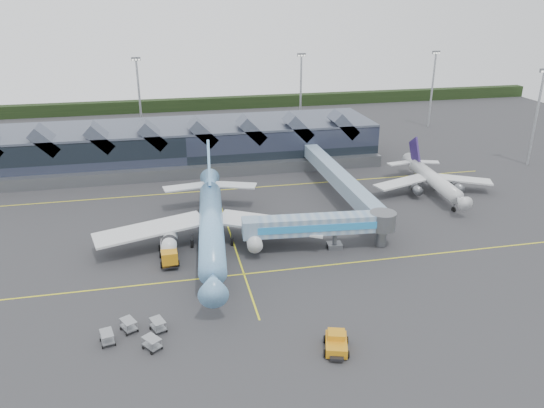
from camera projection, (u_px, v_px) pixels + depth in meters
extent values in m
plane|color=#2C2C2F|center=(236.00, 250.00, 84.72)|extent=(260.00, 260.00, 0.00)
cube|color=yellow|center=(244.00, 274.00, 77.47)|extent=(120.00, 0.25, 0.01)
cube|color=yellow|center=(216.00, 190.00, 110.11)|extent=(120.00, 0.25, 0.01)
cube|color=yellow|center=(227.00, 225.00, 93.79)|extent=(0.25, 60.00, 0.01)
cube|color=black|center=(188.00, 104.00, 183.71)|extent=(260.00, 4.00, 4.00)
cube|color=black|center=(184.00, 145.00, 125.58)|extent=(90.00, 20.00, 9.00)
cube|color=#454D5D|center=(183.00, 126.00, 123.83)|extent=(90.00, 20.00, 0.60)
cube|color=slate|center=(188.00, 173.00, 116.80)|extent=(90.00, 2.50, 2.60)
cube|color=#454D5D|center=(46.00, 140.00, 111.73)|extent=(6.43, 6.00, 6.43)
cube|color=#454D5D|center=(100.00, 137.00, 113.90)|extent=(6.43, 6.00, 6.43)
cube|color=#454D5D|center=(152.00, 134.00, 116.07)|extent=(6.43, 6.00, 6.43)
cube|color=#454D5D|center=(203.00, 132.00, 118.23)|extent=(6.43, 6.00, 6.43)
cube|color=#454D5D|center=(251.00, 129.00, 120.40)|extent=(6.43, 6.00, 6.43)
cube|color=#454D5D|center=(298.00, 127.00, 122.56)|extent=(6.43, 6.00, 6.43)
cube|color=#454D5D|center=(343.00, 124.00, 124.73)|extent=(6.43, 6.00, 6.43)
cylinder|color=#9A9EA3|center=(140.00, 101.00, 142.95)|extent=(0.56, 0.56, 22.00)
cube|color=slate|center=(136.00, 59.00, 138.85)|extent=(2.40, 0.50, 0.90)
cylinder|color=#9A9EA3|center=(301.00, 94.00, 151.81)|extent=(0.56, 0.56, 22.00)
cube|color=slate|center=(301.00, 55.00, 147.71)|extent=(2.40, 0.50, 0.90)
cylinder|color=#9A9EA3|center=(432.00, 90.00, 157.87)|extent=(0.56, 0.56, 22.00)
cube|color=slate|center=(436.00, 52.00, 153.77)|extent=(2.40, 0.50, 0.90)
cylinder|color=#9A9EA3|center=(536.00, 119.00, 122.59)|extent=(0.56, 0.56, 22.00)
cylinder|color=#6397C9|center=(211.00, 226.00, 83.48)|extent=(6.73, 31.08, 3.81)
cone|color=#6397C9|center=(213.00, 284.00, 66.83)|extent=(4.29, 5.63, 3.81)
cube|color=black|center=(213.00, 281.00, 65.92)|extent=(1.47, 0.47, 0.48)
cone|color=#6397C9|center=(210.00, 184.00, 100.84)|extent=(4.46, 7.38, 3.81)
cube|color=silver|center=(150.00, 229.00, 83.84)|extent=(18.14, 9.35, 1.26)
cube|color=silver|center=(272.00, 223.00, 85.98)|extent=(18.16, 12.15, 1.26)
cylinder|color=silver|center=(169.00, 243.00, 81.34)|extent=(2.85, 5.49, 2.36)
cylinder|color=silver|center=(254.00, 239.00, 82.76)|extent=(2.85, 5.49, 2.36)
cube|color=#6397C9|center=(209.00, 167.00, 97.73)|extent=(1.38, 9.74, 10.49)
cube|color=silver|center=(185.00, 187.00, 99.10)|extent=(8.30, 4.23, 0.25)
cube|color=silver|center=(235.00, 185.00, 100.13)|extent=(8.51, 5.55, 0.25)
cylinder|color=slate|center=(214.00, 290.00, 71.20)|extent=(0.28, 0.28, 2.20)
cylinder|color=slate|center=(192.00, 240.00, 85.46)|extent=(0.28, 0.28, 2.20)
cylinder|color=slate|center=(232.00, 238.00, 86.17)|extent=(0.28, 0.28, 2.20)
cylinder|color=black|center=(214.00, 295.00, 71.46)|extent=(0.58, 1.45, 1.41)
cylinder|color=silver|center=(434.00, 180.00, 107.03)|extent=(4.15, 19.70, 2.79)
cone|color=silver|center=(461.00, 201.00, 96.51)|extent=(3.02, 3.54, 2.79)
cube|color=black|center=(463.00, 198.00, 95.91)|extent=(1.08, 0.41, 0.48)
cone|color=silver|center=(412.00, 161.00, 117.98)|extent=(3.10, 4.65, 2.79)
cube|color=silver|center=(402.00, 182.00, 107.16)|extent=(12.15, 6.33, 0.93)
cube|color=silver|center=(462.00, 179.00, 108.90)|extent=(12.13, 7.72, 0.93)
cylinder|color=slate|center=(416.00, 189.00, 105.61)|extent=(1.96, 3.46, 1.73)
cylinder|color=slate|center=(457.00, 187.00, 106.77)|extent=(1.96, 3.46, 1.73)
cube|color=#2C1C55|center=(415.00, 152.00, 115.99)|extent=(0.86, 6.29, 6.81)
cube|color=silver|center=(399.00, 163.00, 116.79)|extent=(5.58, 2.85, 0.23)
cube|color=silver|center=(426.00, 162.00, 117.63)|extent=(5.67, 3.50, 0.23)
cylinder|color=slate|center=(454.00, 207.00, 99.39)|extent=(0.26, 0.26, 1.62)
cylinder|color=slate|center=(420.00, 189.00, 108.30)|extent=(0.26, 0.26, 1.62)
cylinder|color=slate|center=(442.00, 188.00, 108.94)|extent=(0.26, 0.26, 1.62)
cylinder|color=black|center=(454.00, 210.00, 99.58)|extent=(0.49, 1.06, 1.03)
cube|color=#6787AB|center=(317.00, 224.00, 83.36)|extent=(19.49, 4.46, 2.80)
cube|color=#2889CC|center=(320.00, 228.00, 81.99)|extent=(19.26, 1.69, 1.16)
cube|color=#6787AB|center=(250.00, 228.00, 82.06)|extent=(2.75, 3.28, 2.90)
cylinder|color=slate|center=(335.00, 236.00, 84.53)|extent=(0.68, 0.68, 4.35)
cube|color=slate|center=(334.00, 246.00, 85.18)|extent=(2.47, 2.11, 0.87)
cylinder|color=black|center=(328.00, 247.00, 85.10)|extent=(0.46, 0.90, 0.87)
cylinder|color=black|center=(340.00, 246.00, 85.33)|extent=(0.46, 0.90, 0.87)
cylinder|color=slate|center=(383.00, 221.00, 84.66)|extent=(4.25, 4.25, 2.90)
cylinder|color=slate|center=(382.00, 233.00, 85.48)|extent=(1.74, 1.74, 4.35)
cube|color=black|center=(169.00, 254.00, 81.79)|extent=(2.61, 8.82, 0.49)
cube|color=orange|center=(170.00, 258.00, 78.44)|extent=(2.40, 2.21, 2.14)
cube|color=black|center=(170.00, 257.00, 77.56)|extent=(2.14, 0.21, 0.97)
cylinder|color=silver|center=(167.00, 243.00, 82.35)|extent=(2.41, 5.71, 2.24)
sphere|color=silver|center=(166.00, 236.00, 84.89)|extent=(2.14, 2.14, 2.14)
sphere|color=silver|center=(169.00, 251.00, 79.82)|extent=(2.14, 2.14, 2.14)
cylinder|color=black|center=(162.00, 265.00, 78.99)|extent=(0.37, 0.98, 0.97)
cylinder|color=black|center=(178.00, 263.00, 79.53)|extent=(0.37, 0.98, 0.97)
cylinder|color=black|center=(161.00, 255.00, 82.05)|extent=(0.37, 0.98, 0.97)
cylinder|color=black|center=(176.00, 253.00, 82.60)|extent=(0.37, 0.98, 0.97)
cylinder|color=black|center=(160.00, 248.00, 84.23)|extent=(0.37, 0.98, 0.97)
cylinder|color=black|center=(175.00, 246.00, 84.78)|extent=(0.37, 0.98, 0.97)
cube|color=orange|center=(336.00, 344.00, 60.82)|extent=(3.48, 4.51, 1.10)
cube|color=orange|center=(336.00, 335.00, 61.12)|extent=(2.42, 2.27, 0.77)
cube|color=black|center=(337.00, 358.00, 58.98)|extent=(1.74, 1.30, 0.33)
cylinder|color=black|center=(325.00, 353.00, 59.81)|extent=(0.57, 0.94, 0.88)
cylinder|color=black|center=(348.00, 355.00, 59.62)|extent=(0.57, 0.94, 0.88)
cylinder|color=black|center=(325.00, 339.00, 62.26)|extent=(0.57, 0.94, 0.88)
cylinder|color=black|center=(347.00, 340.00, 62.07)|extent=(0.57, 0.94, 0.88)
cube|color=gray|center=(129.00, 327.00, 64.34)|extent=(2.23, 2.56, 0.15)
cube|color=gray|center=(128.00, 320.00, 63.99)|extent=(2.23, 2.56, 0.08)
cylinder|color=black|center=(132.00, 324.00, 65.48)|extent=(0.27, 0.37, 0.35)
cube|color=gray|center=(158.00, 327.00, 64.35)|extent=(2.09, 2.53, 0.15)
cube|color=gray|center=(158.00, 320.00, 64.01)|extent=(2.09, 2.53, 0.08)
cylinder|color=black|center=(162.00, 324.00, 65.48)|extent=(0.24, 0.37, 0.35)
cube|color=gray|center=(107.00, 339.00, 62.05)|extent=(1.84, 2.43, 0.15)
cube|color=gray|center=(107.00, 333.00, 61.70)|extent=(1.84, 2.43, 0.08)
cylinder|color=black|center=(113.00, 337.00, 63.14)|extent=(0.20, 0.37, 0.35)
cube|color=gray|center=(152.00, 345.00, 61.06)|extent=(2.39, 2.57, 0.15)
cube|color=gray|center=(152.00, 338.00, 60.71)|extent=(2.39, 2.57, 0.08)
cylinder|color=black|center=(154.00, 342.00, 62.19)|extent=(0.30, 0.36, 0.35)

